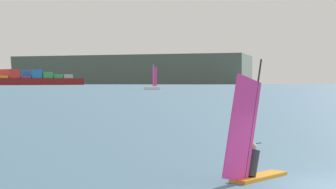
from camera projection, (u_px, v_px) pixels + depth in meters
name	position (u px, v px, depth m)	size (l,w,h in m)	color
ground_plane	(330.00, 187.00, 16.35)	(4000.00, 4000.00, 0.00)	#476B84
windsurfer	(251.00, 153.00, 17.39)	(2.38, 2.81, 4.15)	orange
cargo_ship	(19.00, 79.00, 631.11)	(132.05, 150.75, 32.42)	maroon
distant_headland	(92.00, 72.00, 1195.87)	(763.92, 447.94, 53.39)	#4C564C
small_sailboat	(153.00, 87.00, 231.28)	(9.22, 7.41, 11.46)	white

